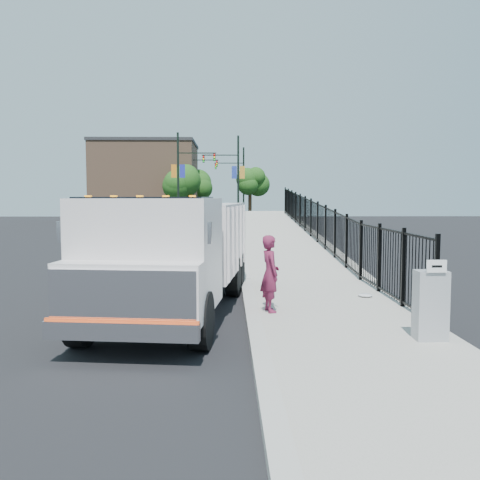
{
  "coord_description": "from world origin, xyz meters",
  "views": [
    {
      "loc": [
        -0.53,
        -12.27,
        2.69
      ],
      "look_at": [
        -0.21,
        2.0,
        1.53
      ],
      "focal_mm": 40.0,
      "sensor_mm": 36.0,
      "label": 1
    }
  ],
  "objects": [
    {
      "name": "truck",
      "position": [
        -1.77,
        -0.22,
        1.53
      ],
      "size": [
        3.44,
        8.16,
        2.71
      ],
      "rotation": [
        0.0,
        0.0,
        -0.12
      ],
      "color": "black",
      "rests_on": "ground"
    },
    {
      "name": "tree_1",
      "position": [
        1.54,
        38.78,
        3.89
      ],
      "size": [
        2.08,
        2.08,
        5.04
      ],
      "color": "#382314",
      "rests_on": "ground"
    },
    {
      "name": "tree_0",
      "position": [
        -4.47,
        37.33,
        3.97
      ],
      "size": [
        3.05,
        3.05,
        5.52
      ],
      "color": "#382314",
      "rests_on": "ground"
    },
    {
      "name": "building",
      "position": [
        -9.0,
        44.0,
        4.0
      ],
      "size": [
        10.0,
        10.0,
        8.0
      ],
      "primitive_type": "cube",
      "color": "#8C664C",
      "rests_on": "ground"
    },
    {
      "name": "utility_cabinet",
      "position": [
        3.1,
        -2.89,
        0.75
      ],
      "size": [
        0.55,
        0.4,
        1.25
      ],
      "primitive_type": "cube",
      "color": "gray",
      "rests_on": "sidewalk"
    },
    {
      "name": "light_pole_3",
      "position": [
        0.85,
        46.3,
        4.36
      ],
      "size": [
        3.77,
        0.22,
        8.0
      ],
      "color": "black",
      "rests_on": "ground"
    },
    {
      "name": "curb",
      "position": [
        0.0,
        -2.0,
        0.08
      ],
      "size": [
        0.3,
        12.0,
        0.16
      ],
      "primitive_type": "cube",
      "color": "#ADAAA3",
      "rests_on": "ground"
    },
    {
      "name": "debris",
      "position": [
        2.99,
        1.2,
        0.17
      ],
      "size": [
        0.37,
        0.37,
        0.09
      ],
      "primitive_type": "ellipsoid",
      "color": "silver",
      "rests_on": "sidewalk"
    },
    {
      "name": "light_pole_2",
      "position": [
        -4.39,
        41.4,
        4.36
      ],
      "size": [
        3.77,
        0.22,
        8.0
      ],
      "color": "black",
      "rests_on": "ground"
    },
    {
      "name": "iron_fence",
      "position": [
        3.55,
        12.0,
        0.9
      ],
      "size": [
        0.1,
        28.0,
        1.8
      ],
      "primitive_type": "cube",
      "color": "black",
      "rests_on": "ground"
    },
    {
      "name": "tree_2",
      "position": [
        -4.06,
        49.92,
        3.97
      ],
      "size": [
        3.21,
        3.21,
        5.61
      ],
      "color": "#382314",
      "rests_on": "ground"
    },
    {
      "name": "ground",
      "position": [
        0.0,
        0.0,
        0.0
      ],
      "size": [
        120.0,
        120.0,
        0.0
      ],
      "primitive_type": "plane",
      "color": "black",
      "rests_on": "ground"
    },
    {
      "name": "light_pole_0",
      "position": [
        -4.41,
        32.79,
        4.36
      ],
      "size": [
        3.77,
        0.22,
        8.0
      ],
      "color": "black",
      "rests_on": "ground"
    },
    {
      "name": "sidewalk",
      "position": [
        1.93,
        -2.0,
        0.06
      ],
      "size": [
        3.55,
        12.0,
        0.12
      ],
      "primitive_type": "cube",
      "color": "#9E998E",
      "rests_on": "ground"
    },
    {
      "name": "arrow_sign",
      "position": [
        3.1,
        -3.11,
        1.48
      ],
      "size": [
        0.35,
        0.04,
        0.22
      ],
      "primitive_type": "cube",
      "color": "white",
      "rests_on": "utility_cabinet"
    },
    {
      "name": "ramp",
      "position": [
        2.12,
        16.0,
        0.0
      ],
      "size": [
        3.95,
        24.06,
        3.19
      ],
      "primitive_type": "cube",
      "rotation": [
        0.06,
        0.0,
        0.0
      ],
      "color": "#9E998E",
      "rests_on": "ground"
    },
    {
      "name": "light_pole_1",
      "position": [
        0.05,
        35.01,
        4.36
      ],
      "size": [
        3.78,
        0.22,
        8.0
      ],
      "color": "black",
      "rests_on": "ground"
    },
    {
      "name": "worker",
      "position": [
        0.4,
        -0.49,
        0.98
      ],
      "size": [
        0.54,
        0.7,
        1.72
      ],
      "primitive_type": "imported",
      "rotation": [
        0.0,
        0.0,
        1.8
      ],
      "color": "maroon",
      "rests_on": "sidewalk"
    }
  ]
}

